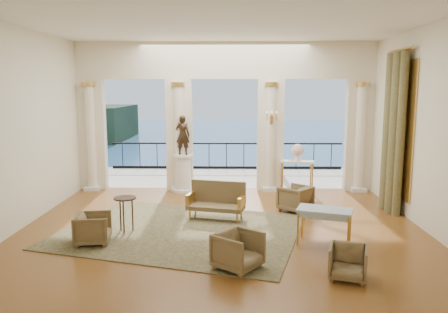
{
  "coord_description": "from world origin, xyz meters",
  "views": [
    {
      "loc": [
        0.24,
        -9.51,
        3.11
      ],
      "look_at": [
        0.04,
        0.6,
        1.54
      ],
      "focal_mm": 35.0,
      "sensor_mm": 36.0,
      "label": 1
    }
  ],
  "objects_px": {
    "game_table": "(325,212)",
    "pedestal": "(183,174)",
    "armchair_a": "(238,249)",
    "settee": "(217,200)",
    "side_table": "(125,202)",
    "statue": "(183,135)",
    "console_table": "(297,166)",
    "armchair_d": "(93,227)",
    "armchair_b": "(348,261)",
    "armchair_c": "(295,197)"
  },
  "relations": [
    {
      "from": "settee",
      "to": "pedestal",
      "type": "bearing_deg",
      "value": 125.35
    },
    {
      "from": "statue",
      "to": "console_table",
      "type": "distance_m",
      "value": 3.59
    },
    {
      "from": "armchair_a",
      "to": "pedestal",
      "type": "relative_size",
      "value": 0.63
    },
    {
      "from": "pedestal",
      "to": "side_table",
      "type": "distance_m",
      "value": 3.95
    },
    {
      "from": "game_table",
      "to": "settee",
      "type": "bearing_deg",
      "value": 161.09
    },
    {
      "from": "armchair_d",
      "to": "console_table",
      "type": "xyz_separation_m",
      "value": [
        4.78,
        4.62,
        0.45
      ]
    },
    {
      "from": "statue",
      "to": "side_table",
      "type": "distance_m",
      "value": 4.09
    },
    {
      "from": "statue",
      "to": "console_table",
      "type": "height_order",
      "value": "statue"
    },
    {
      "from": "statue",
      "to": "console_table",
      "type": "relative_size",
      "value": 1.13
    },
    {
      "from": "armchair_b",
      "to": "armchair_d",
      "type": "height_order",
      "value": "armchair_d"
    },
    {
      "from": "armchair_a",
      "to": "armchair_b",
      "type": "distance_m",
      "value": 1.85
    },
    {
      "from": "armchair_c",
      "to": "armchair_b",
      "type": "bearing_deg",
      "value": 46.13
    },
    {
      "from": "side_table",
      "to": "pedestal",
      "type": "bearing_deg",
      "value": 77.88
    },
    {
      "from": "pedestal",
      "to": "armchair_a",
      "type": "bearing_deg",
      "value": -74.5
    },
    {
      "from": "statue",
      "to": "armchair_b",
      "type": "bearing_deg",
      "value": 129.66
    },
    {
      "from": "armchair_c",
      "to": "game_table",
      "type": "height_order",
      "value": "game_table"
    },
    {
      "from": "armchair_d",
      "to": "side_table",
      "type": "height_order",
      "value": "side_table"
    },
    {
      "from": "game_table",
      "to": "pedestal",
      "type": "bearing_deg",
      "value": 145.62
    },
    {
      "from": "armchair_a",
      "to": "side_table",
      "type": "xyz_separation_m",
      "value": [
        -2.43,
        1.92,
        0.31
      ]
    },
    {
      "from": "statue",
      "to": "armchair_c",
      "type": "bearing_deg",
      "value": 156.71
    },
    {
      "from": "console_table",
      "to": "armchair_b",
      "type": "bearing_deg",
      "value": -82.64
    },
    {
      "from": "console_table",
      "to": "pedestal",
      "type": "bearing_deg",
      "value": -171.37
    },
    {
      "from": "armchair_b",
      "to": "armchair_d",
      "type": "distance_m",
      "value": 4.99
    },
    {
      "from": "armchair_c",
      "to": "statue",
      "type": "bearing_deg",
      "value": -81.99
    },
    {
      "from": "armchair_d",
      "to": "statue",
      "type": "height_order",
      "value": "statue"
    },
    {
      "from": "armchair_b",
      "to": "armchair_c",
      "type": "height_order",
      "value": "armchair_c"
    },
    {
      "from": "pedestal",
      "to": "console_table",
      "type": "distance_m",
      "value": 3.47
    },
    {
      "from": "armchair_a",
      "to": "settee",
      "type": "bearing_deg",
      "value": 46.47
    },
    {
      "from": "armchair_b",
      "to": "side_table",
      "type": "distance_m",
      "value": 4.83
    },
    {
      "from": "armchair_c",
      "to": "pedestal",
      "type": "relative_size",
      "value": 0.64
    },
    {
      "from": "statue",
      "to": "side_table",
      "type": "relative_size",
      "value": 1.5
    },
    {
      "from": "armchair_d",
      "to": "statue",
      "type": "distance_m",
      "value": 4.96
    },
    {
      "from": "pedestal",
      "to": "console_table",
      "type": "xyz_separation_m",
      "value": [
        3.46,
        0.05,
        0.24
      ]
    },
    {
      "from": "armchair_a",
      "to": "pedestal",
      "type": "height_order",
      "value": "pedestal"
    },
    {
      "from": "settee",
      "to": "console_table",
      "type": "relative_size",
      "value": 1.39
    },
    {
      "from": "settee",
      "to": "side_table",
      "type": "height_order",
      "value": "settee"
    },
    {
      "from": "game_table",
      "to": "side_table",
      "type": "xyz_separation_m",
      "value": [
        -4.18,
        0.65,
        0.02
      ]
    },
    {
      "from": "armchair_b",
      "to": "statue",
      "type": "xyz_separation_m",
      "value": [
        -3.41,
        6.14,
        1.43
      ]
    },
    {
      "from": "armchair_a",
      "to": "console_table",
      "type": "distance_m",
      "value": 6.13
    },
    {
      "from": "side_table",
      "to": "statue",
      "type": "bearing_deg",
      "value": 77.88
    },
    {
      "from": "armchair_a",
      "to": "statue",
      "type": "height_order",
      "value": "statue"
    },
    {
      "from": "armchair_d",
      "to": "console_table",
      "type": "distance_m",
      "value": 6.67
    },
    {
      "from": "pedestal",
      "to": "console_table",
      "type": "height_order",
      "value": "pedestal"
    },
    {
      "from": "game_table",
      "to": "console_table",
      "type": "height_order",
      "value": "console_table"
    },
    {
      "from": "pedestal",
      "to": "statue",
      "type": "distance_m",
      "value": 1.19
    },
    {
      "from": "armchair_d",
      "to": "statue",
      "type": "xyz_separation_m",
      "value": [
        1.32,
        4.57,
        1.39
      ]
    },
    {
      "from": "armchair_b",
      "to": "settee",
      "type": "distance_m",
      "value": 4.07
    },
    {
      "from": "settee",
      "to": "console_table",
      "type": "height_order",
      "value": "console_table"
    },
    {
      "from": "armchair_d",
      "to": "settee",
      "type": "relative_size",
      "value": 0.47
    },
    {
      "from": "armchair_c",
      "to": "pedestal",
      "type": "distance_m",
      "value": 3.75
    }
  ]
}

